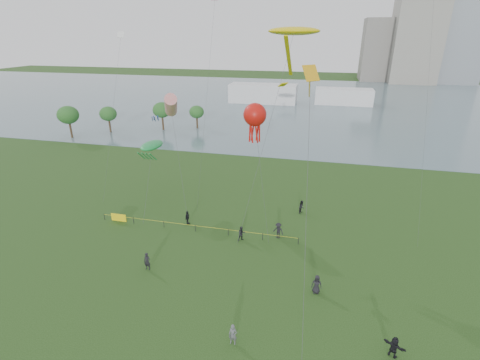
% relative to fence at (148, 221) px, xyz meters
% --- Properties ---
extents(ground_plane, '(400.00, 400.00, 0.00)m').
position_rel_fence_xyz_m(ground_plane, '(12.00, -12.11, -0.55)').
color(ground_plane, '#183410').
extents(lake, '(400.00, 120.00, 0.08)m').
position_rel_fence_xyz_m(lake, '(12.00, 87.89, -0.53)').
color(lake, slate).
rests_on(lake, ground_plane).
extents(building_mid, '(20.00, 20.00, 38.00)m').
position_rel_fence_xyz_m(building_mid, '(58.00, 149.89, 18.45)').
color(building_mid, gray).
rests_on(building_mid, ground_plane).
extents(building_low, '(16.00, 18.00, 28.00)m').
position_rel_fence_xyz_m(building_low, '(44.00, 155.89, 13.45)').
color(building_low, slate).
rests_on(building_low, ground_plane).
extents(pavilion_left, '(22.00, 8.00, 6.00)m').
position_rel_fence_xyz_m(pavilion_left, '(0.00, 82.89, 2.45)').
color(pavilion_left, silver).
rests_on(pavilion_left, ground_plane).
extents(pavilion_right, '(18.00, 7.00, 5.00)m').
position_rel_fence_xyz_m(pavilion_right, '(26.00, 85.89, 1.95)').
color(pavilion_right, silver).
rests_on(pavilion_right, ground_plane).
extents(trees, '(28.31, 18.35, 7.06)m').
position_rel_fence_xyz_m(trees, '(-24.17, 37.85, 4.14)').
color(trees, '#392A1A').
rests_on(trees, ground_plane).
extents(fence, '(24.07, 0.07, 1.05)m').
position_rel_fence_xyz_m(fence, '(0.00, 0.00, 0.00)').
color(fence, black).
rests_on(fence, ground_plane).
extents(kite_flyer, '(0.64, 0.42, 1.74)m').
position_rel_fence_xyz_m(kite_flyer, '(14.38, -14.56, 0.32)').
color(kite_flyer, '#56595E').
rests_on(kite_flyer, ground_plane).
extents(spectator_a, '(1.07, 1.02, 1.74)m').
position_rel_fence_xyz_m(spectator_a, '(11.85, -0.67, 0.32)').
color(spectator_a, black).
rests_on(spectator_a, ground_plane).
extents(spectator_b, '(1.41, 1.09, 1.91)m').
position_rel_fence_xyz_m(spectator_b, '(15.77, 0.79, 0.40)').
color(spectator_b, black).
rests_on(spectator_b, ground_plane).
extents(spectator_c, '(0.50, 1.05, 1.75)m').
position_rel_fence_xyz_m(spectator_c, '(4.62, 1.38, 0.32)').
color(spectator_c, black).
rests_on(spectator_c, ground_plane).
extents(spectator_d, '(0.91, 0.61, 1.82)m').
position_rel_fence_xyz_m(spectator_d, '(20.27, -7.47, 0.36)').
color(spectator_d, black).
rests_on(spectator_d, ground_plane).
extents(spectator_e, '(1.63, 1.20, 1.71)m').
position_rel_fence_xyz_m(spectator_e, '(25.86, -12.99, 0.30)').
color(spectator_e, black).
rests_on(spectator_e, ground_plane).
extents(spectator_f, '(0.68, 0.45, 1.85)m').
position_rel_fence_xyz_m(spectator_f, '(4.00, -7.84, 0.37)').
color(spectator_f, black).
rests_on(spectator_f, ground_plane).
extents(spectator_g, '(0.86, 0.99, 1.73)m').
position_rel_fence_xyz_m(spectator_g, '(17.95, 7.46, 0.31)').
color(spectator_g, black).
rests_on(spectator_g, ground_plane).
extents(kite_stingray, '(6.97, 10.34, 22.17)m').
position_rel_fence_xyz_m(kite_stingray, '(15.71, 7.04, 21.12)').
color(kite_stingray, '#3F3F42').
extents(kite_windsock, '(6.54, 9.16, 14.62)m').
position_rel_fence_xyz_m(kite_windsock, '(-0.06, 9.42, 12.22)').
color(kite_windsock, '#3F3F42').
extents(kite_creature, '(2.86, 9.45, 8.14)m').
position_rel_fence_xyz_m(kite_creature, '(-2.36, 7.41, 7.12)').
color(kite_creature, '#3F3F42').
extents(kite_octopus, '(3.51, 3.76, 14.97)m').
position_rel_fence_xyz_m(kite_octopus, '(12.65, 1.86, 13.15)').
color(kite_octopus, '#3F3F42').
extents(kite_delta, '(1.91, 9.41, 19.45)m').
position_rel_fence_xyz_m(kite_delta, '(18.41, -7.44, 17.10)').
color(kite_delta, '#3F3F42').
extents(small_kites, '(41.70, 14.48, 6.25)m').
position_rel_fence_xyz_m(small_kites, '(15.32, 7.04, 22.60)').
color(small_kites, white).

